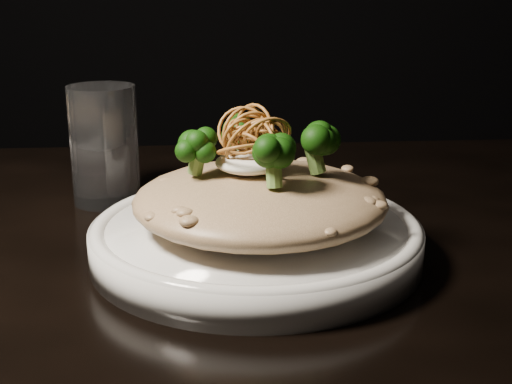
# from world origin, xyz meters

# --- Properties ---
(table) EXTENTS (1.10, 0.80, 0.75)m
(table) POSITION_xyz_m (0.00, 0.00, 0.67)
(table) COLOR black
(table) RESTS_ON ground
(plate) EXTENTS (0.27, 0.27, 0.03)m
(plate) POSITION_xyz_m (0.08, 0.01, 0.76)
(plate) COLOR silver
(plate) RESTS_ON table
(risotto) EXTENTS (0.20, 0.20, 0.04)m
(risotto) POSITION_xyz_m (0.08, 0.00, 0.80)
(risotto) COLOR brown
(risotto) RESTS_ON plate
(broccoli) EXTENTS (0.11, 0.11, 0.04)m
(broccoli) POSITION_xyz_m (0.08, 0.00, 0.84)
(broccoli) COLOR black
(broccoli) RESTS_ON risotto
(cheese) EXTENTS (0.05, 0.05, 0.02)m
(cheese) POSITION_xyz_m (0.07, 0.01, 0.83)
(cheese) COLOR white
(cheese) RESTS_ON risotto
(shallots) EXTENTS (0.05, 0.05, 0.03)m
(shallots) POSITION_xyz_m (0.07, 0.00, 0.85)
(shallots) COLOR brown
(shallots) RESTS_ON cheese
(drinking_glass) EXTENTS (0.08, 0.08, 0.12)m
(drinking_glass) POSITION_xyz_m (-0.06, 0.16, 0.81)
(drinking_glass) COLOR white
(drinking_glass) RESTS_ON table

